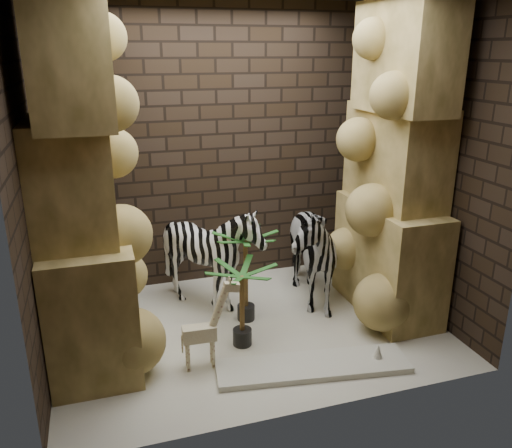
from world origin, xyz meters
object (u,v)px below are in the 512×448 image
object	(u,v)px
palm_front	(246,276)
surfboard	(313,366)
zebra_left	(212,261)
giraffe_toy	(199,324)
palm_back	(242,306)
zebra_right	(302,239)

from	to	relation	value
palm_front	surfboard	world-z (taller)	palm_front
zebra_left	surfboard	bearing A→B (deg)	-61.85
giraffe_toy	surfboard	world-z (taller)	giraffe_toy
giraffe_toy	palm_back	xyz separation A→B (m)	(0.43, 0.23, -0.02)
zebra_left	palm_back	world-z (taller)	zebra_left
zebra_right	palm_front	bearing A→B (deg)	-155.46
zebra_left	giraffe_toy	bearing A→B (deg)	-103.71
palm_front	palm_back	world-z (taller)	palm_front
zebra_right	surfboard	xyz separation A→B (m)	(-0.38, -1.20, -0.65)
zebra_right	palm_front	xyz separation A→B (m)	(-0.67, -0.24, -0.21)
surfboard	zebra_left	bearing A→B (deg)	121.38
giraffe_toy	surfboard	xyz separation A→B (m)	(0.88, -0.31, -0.38)
palm_back	surfboard	bearing A→B (deg)	-49.74
zebra_right	surfboard	world-z (taller)	zebra_right
giraffe_toy	zebra_left	bearing A→B (deg)	74.00
palm_back	zebra_left	bearing A→B (deg)	97.03
giraffe_toy	zebra_right	bearing A→B (deg)	38.21
giraffe_toy	surfboard	distance (m)	1.01
zebra_right	zebra_left	distance (m)	0.94
zebra_right	giraffe_toy	bearing A→B (deg)	-139.83
zebra_left	surfboard	world-z (taller)	zebra_left
giraffe_toy	palm_front	distance (m)	0.88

